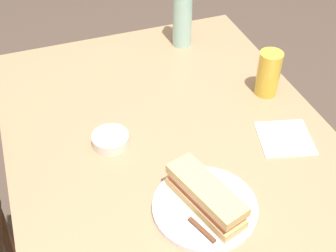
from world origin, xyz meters
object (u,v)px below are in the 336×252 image
beer_glass (268,73)px  baguette_sandwich_near (206,196)px  knife_near (190,219)px  plate_near (205,207)px  olive_bowl (111,140)px  dining_table (168,161)px  water_bottle (183,11)px

beer_glass → baguette_sandwich_near: bearing=134.8°
knife_near → beer_glass: (0.38, -0.40, 0.05)m
plate_near → olive_bowl: 0.32m
baguette_sandwich_near → knife_near: 0.06m
dining_table → knife_near: knife_near is taller
knife_near → beer_glass: bearing=-46.8°
dining_table → water_bottle: size_ratio=3.53×
dining_table → knife_near: (-0.31, 0.06, 0.14)m
dining_table → plate_near: 0.31m
knife_near → olive_bowl: size_ratio=1.74×
dining_table → baguette_sandwich_near: bearing=177.8°
plate_near → knife_near: size_ratio=1.42×
baguette_sandwich_near → dining_table: bearing=-2.2°
water_bottle → beer_glass: bearing=-158.1°
plate_near → olive_bowl: (0.29, 0.15, 0.01)m
plate_near → knife_near: bearing=118.9°
baguette_sandwich_near → olive_bowl: size_ratio=2.24×
dining_table → baguette_sandwich_near: (-0.28, 0.01, 0.17)m
water_bottle → beer_glass: 0.38m
plate_near → beer_glass: (0.35, -0.35, 0.06)m
knife_near → olive_bowl: 0.33m
dining_table → plate_near: (-0.28, 0.01, 0.12)m
baguette_sandwich_near → plate_near: bearing=171.1°
baguette_sandwich_near → knife_near: bearing=118.9°
knife_near → water_bottle: size_ratio=0.55×
plate_near → baguette_sandwich_near: baguette_sandwich_near is taller
plate_near → baguette_sandwich_near: bearing=-8.9°
plate_near → olive_bowl: size_ratio=2.47×
plate_near → knife_near: 0.06m
baguette_sandwich_near → beer_glass: (0.35, -0.35, 0.02)m
beer_glass → olive_bowl: (-0.06, 0.50, -0.06)m
baguette_sandwich_near → olive_bowl: baguette_sandwich_near is taller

